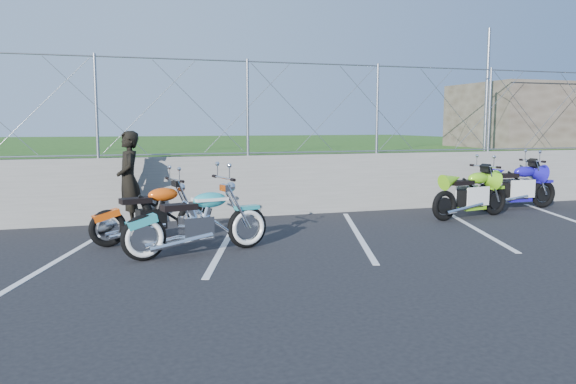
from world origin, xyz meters
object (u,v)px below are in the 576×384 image
object	(u,v)px
naked_orange	(154,216)
sportbike_green	(472,196)
person_standing	(129,180)
sportbike_blue	(517,188)
cruiser_turquoise	(199,224)

from	to	relation	value
naked_orange	sportbike_green	xyz separation A→B (m)	(6.53, 0.45, 0.03)
person_standing	sportbike_blue	bearing A→B (deg)	85.68
naked_orange	sportbike_blue	xyz separation A→B (m)	(8.29, 1.17, 0.04)
sportbike_green	sportbike_blue	world-z (taller)	sportbike_blue
cruiser_turquoise	person_standing	bearing A→B (deg)	97.46
sportbike_green	sportbike_blue	bearing A→B (deg)	11.15
naked_orange	cruiser_turquoise	bearing A→B (deg)	-77.61
sportbike_green	person_standing	world-z (taller)	person_standing
cruiser_turquoise	naked_orange	bearing A→B (deg)	104.81
sportbike_blue	person_standing	size ratio (longest dim) A/B	1.19
cruiser_turquoise	sportbike_blue	bearing A→B (deg)	3.75
naked_orange	person_standing	distance (m)	1.51
person_standing	sportbike_green	bearing A→B (deg)	79.31
sportbike_green	person_standing	distance (m)	6.95
cruiser_turquoise	person_standing	distance (m)	2.71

